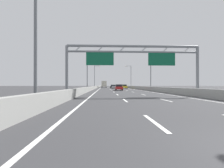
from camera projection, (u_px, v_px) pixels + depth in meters
The scene contains 51 objects.
ground_plane at pixel (110, 87), 102.88m from camera, with size 260.00×260.00×0.00m, color #38383A.
lane_dash_left_0 at pixel (154, 122), 6.40m from camera, with size 0.16×3.00×0.01m, color white.
lane_dash_left_1 at pixel (125, 100), 15.39m from camera, with size 0.16×3.00×0.01m, color white.
lane_dash_left_2 at pixel (117, 95), 24.38m from camera, with size 0.16×3.00×0.01m, color white.
lane_dash_left_3 at pixel (114, 92), 33.37m from camera, with size 0.16×3.00×0.01m, color white.
lane_dash_left_4 at pixel (112, 91), 42.36m from camera, with size 0.16×3.00×0.01m, color white.
lane_dash_left_5 at pixel (110, 90), 51.35m from camera, with size 0.16×3.00×0.01m, color white.
lane_dash_left_6 at pixel (110, 89), 60.34m from camera, with size 0.16×3.00×0.01m, color white.
lane_dash_left_7 at pixel (109, 88), 69.33m from camera, with size 0.16×3.00×0.01m, color white.
lane_dash_left_8 at pixel (108, 88), 78.33m from camera, with size 0.16×3.00×0.01m, color white.
lane_dash_left_9 at pixel (108, 88), 87.32m from camera, with size 0.16×3.00×0.01m, color white.
lane_dash_left_10 at pixel (108, 87), 96.31m from camera, with size 0.16×3.00×0.01m, color white.
lane_dash_left_11 at pixel (107, 87), 105.30m from camera, with size 0.16×3.00×0.01m, color white.
lane_dash_left_12 at pixel (107, 87), 114.29m from camera, with size 0.16×3.00×0.01m, color white.
lane_dash_left_13 at pixel (107, 87), 123.28m from camera, with size 0.16×3.00×0.01m, color white.
lane_dash_left_14 at pixel (107, 87), 132.27m from camera, with size 0.16×3.00×0.01m, color white.
lane_dash_left_15 at pixel (107, 87), 141.26m from camera, with size 0.16×3.00×0.01m, color white.
lane_dash_left_16 at pixel (106, 86), 150.26m from camera, with size 0.16×3.00×0.01m, color white.
lane_dash_left_17 at pixel (106, 86), 159.25m from camera, with size 0.16×3.00×0.01m, color white.
lane_dash_right_1 at pixel (166, 100), 15.54m from camera, with size 0.16×3.00×0.01m, color white.
lane_dash_right_2 at pixel (143, 95), 24.54m from camera, with size 0.16×3.00×0.01m, color white.
lane_dash_right_3 at pixel (133, 92), 33.53m from camera, with size 0.16×3.00×0.01m, color white.
lane_dash_right_4 at pixel (127, 90), 42.52m from camera, with size 0.16×3.00×0.01m, color white.
lane_dash_right_5 at pixel (123, 90), 51.51m from camera, with size 0.16×3.00×0.01m, color white.
lane_dash_right_6 at pixel (120, 89), 60.50m from camera, with size 0.16×3.00×0.01m, color white.
lane_dash_right_7 at pixel (118, 88), 69.49m from camera, with size 0.16×3.00×0.01m, color white.
lane_dash_right_8 at pixel (116, 88), 78.48m from camera, with size 0.16×3.00×0.01m, color white.
lane_dash_right_9 at pixel (115, 88), 87.47m from camera, with size 0.16×3.00×0.01m, color white.
lane_dash_right_10 at pixel (114, 87), 96.47m from camera, with size 0.16×3.00×0.01m, color white.
lane_dash_right_11 at pixel (113, 87), 105.46m from camera, with size 0.16×3.00×0.01m, color white.
lane_dash_right_12 at pixel (113, 87), 114.45m from camera, with size 0.16×3.00×0.01m, color white.
lane_dash_right_13 at pixel (112, 87), 123.44m from camera, with size 0.16×3.00×0.01m, color white.
lane_dash_right_14 at pixel (111, 87), 132.43m from camera, with size 0.16×3.00×0.01m, color white.
lane_dash_right_15 at pixel (111, 87), 141.42m from camera, with size 0.16×3.00×0.01m, color white.
lane_dash_right_16 at pixel (111, 86), 150.41m from camera, with size 0.16×3.00×0.01m, color white.
lane_dash_right_17 at pixel (110, 86), 159.40m from camera, with size 0.16×3.00×0.01m, color white.
edge_line_left at pixel (101, 87), 90.66m from camera, with size 0.16×176.00×0.01m, color white.
edge_line_right at pixel (121, 87), 91.12m from camera, with size 0.16×176.00×0.01m, color white.
barrier_left at pixel (99, 86), 112.57m from camera, with size 0.45×220.00×0.95m.
barrier_right at pixel (121, 86), 113.18m from camera, with size 0.45×220.00×0.95m.
sign_gantry at pixel (133, 57), 22.07m from camera, with size 16.79×0.36×6.36m.
streetlamp_left_near at pixel (40, 17), 10.52m from camera, with size 2.58×0.28×9.50m.
streetlamp_left_mid at pixel (88, 68), 42.36m from camera, with size 2.58×0.28×9.50m.
streetlamp_right_mid at pixel (150, 68), 43.01m from camera, with size 2.58×0.28×9.50m.
streetlamp_left_far at pixel (95, 75), 74.20m from camera, with size 2.58×0.28×9.50m.
streetlamp_right_far at pixel (130, 75), 74.85m from camera, with size 2.58×0.28×9.50m.
yellow_car at pixel (124, 87), 63.73m from camera, with size 1.75×4.27×1.49m.
silver_car at pixel (114, 87), 67.15m from camera, with size 1.82×4.20×1.37m.
red_car at pixel (119, 87), 43.71m from camera, with size 1.71×4.49×1.47m.
black_car at pixel (112, 86), 73.45m from camera, with size 1.75×4.46×1.42m.
box_truck at pixel (104, 84), 86.53m from camera, with size 2.42×7.84×3.22m.
Camera 1 is at (-3.61, -2.83, 1.37)m, focal length 28.38 mm.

